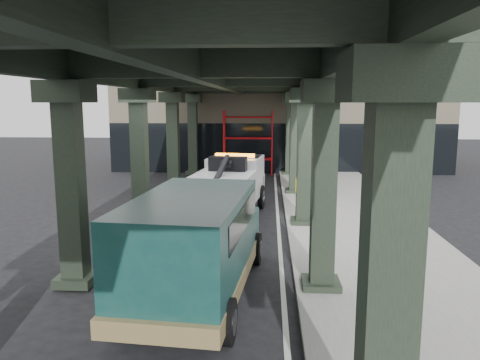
% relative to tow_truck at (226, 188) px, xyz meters
% --- Properties ---
extents(ground, '(90.00, 90.00, 0.00)m').
position_rel_tow_truck_xyz_m(ground, '(0.31, -2.97, -1.23)').
color(ground, black).
rests_on(ground, ground).
extents(sidewalk, '(5.00, 40.00, 0.15)m').
position_rel_tow_truck_xyz_m(sidewalk, '(4.81, -0.97, -1.16)').
color(sidewalk, gray).
rests_on(sidewalk, ground).
extents(lane_stripe, '(0.12, 38.00, 0.01)m').
position_rel_tow_truck_xyz_m(lane_stripe, '(2.01, -0.97, -1.22)').
color(lane_stripe, silver).
rests_on(lane_stripe, ground).
extents(viaduct, '(7.40, 32.00, 6.40)m').
position_rel_tow_truck_xyz_m(viaduct, '(-0.09, -0.97, 4.23)').
color(viaduct, black).
rests_on(viaduct, ground).
extents(building, '(22.00, 10.00, 8.00)m').
position_rel_tow_truck_xyz_m(building, '(2.31, 17.03, 2.77)').
color(building, '#C6B793').
rests_on(building, ground).
extents(scaffolding, '(3.08, 0.88, 4.00)m').
position_rel_tow_truck_xyz_m(scaffolding, '(0.31, 11.67, 0.88)').
color(scaffolding, red).
rests_on(scaffolding, ground).
extents(tow_truck, '(3.04, 7.89, 2.52)m').
position_rel_tow_truck_xyz_m(tow_truck, '(0.00, 0.00, 0.00)').
color(tow_truck, black).
rests_on(tow_truck, ground).
extents(towed_van, '(2.93, 6.32, 2.49)m').
position_rel_tow_truck_xyz_m(towed_van, '(-0.02, -7.51, 0.11)').
color(towed_van, '#103B37').
rests_on(towed_van, ground).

